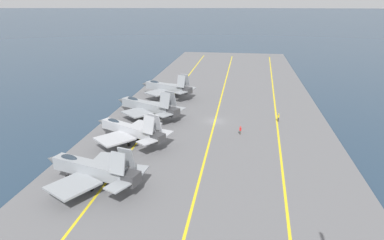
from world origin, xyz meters
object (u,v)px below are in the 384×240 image
parked_jet_nearest (91,169)px  parked_jet_second (130,130)px  crew_red_vest (240,130)px  parked_jet_fourth (166,87)px  crew_yellow_vest (278,117)px  parked_jet_third (147,106)px

parked_jet_nearest → parked_jet_second: 15.05m
parked_jet_second → crew_red_vest: size_ratio=9.18×
crew_red_vest → parked_jet_second: bearing=109.6°
parked_jet_fourth → parked_jet_second: bearing=-179.6°
parked_jet_nearest → parked_jet_fourth: 45.39m
parked_jet_second → parked_jet_fourth: size_ratio=1.02×
crew_yellow_vest → crew_red_vest: size_ratio=1.02×
parked_jet_second → parked_jet_third: (14.58, 0.94, -0.15)m
parked_jet_second → crew_red_vest: 20.59m
parked_jet_third → parked_jet_second: bearing=-176.3°
parked_jet_second → crew_yellow_vest: 31.22m
parked_jet_third → parked_jet_fourth: 15.79m
crew_yellow_vest → parked_jet_third: bearing=91.9°
parked_jet_second → parked_jet_third: bearing=3.7°
parked_jet_fourth → crew_red_vest: (-23.45, -19.57, -1.73)m
parked_jet_third → crew_red_vest: size_ratio=9.91×
parked_jet_third → parked_jet_nearest: bearing=-178.9°
parked_jet_fourth → crew_yellow_vest: 31.13m
parked_jet_nearest → crew_red_vest: parked_jet_nearest is taller
parked_jet_second → parked_jet_fourth: bearing=0.4°
parked_jet_nearest → parked_jet_third: parked_jet_third is taller
parked_jet_third → parked_jet_fourth: (15.77, -0.70, 0.32)m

